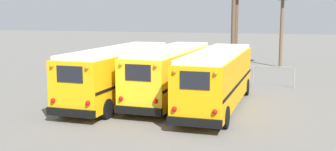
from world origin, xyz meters
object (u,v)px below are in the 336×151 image
at_px(school_bus_1, 170,72).
at_px(school_bus_0, 119,72).
at_px(school_bus_2, 218,77).
at_px(utility_pole, 233,18).

bearing_deg(school_bus_1, school_bus_0, -165.08).
height_order(school_bus_0, school_bus_2, school_bus_0).
relative_size(school_bus_0, school_bus_1, 1.09).
xyz_separation_m(school_bus_2, utility_pole, (-0.84, 12.32, 2.91)).
bearing_deg(school_bus_1, utility_pole, 80.11).
bearing_deg(school_bus_2, school_bus_0, 179.23).
distance_m(school_bus_1, school_bus_2, 2.96).
bearing_deg(utility_pole, school_bus_0, -111.57).
distance_m(school_bus_0, school_bus_2, 5.68).
relative_size(school_bus_2, utility_pole, 1.20).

